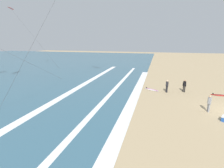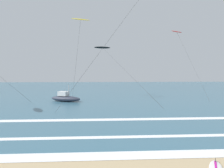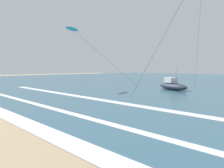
% 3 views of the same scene
% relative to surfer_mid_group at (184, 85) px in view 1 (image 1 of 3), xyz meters
% --- Properties ---
extents(wave_foam_shoreline, '(37.86, 1.06, 0.01)m').
position_rel_surfer_mid_group_xyz_m(wave_foam_shoreline, '(-6.46, 5.80, -0.94)').
color(wave_foam_shoreline, white).
rests_on(wave_foam_shoreline, ocean_surface).
extents(wave_foam_mid_break, '(44.37, 0.55, 0.01)m').
position_rel_surfer_mid_group_xyz_m(wave_foam_mid_break, '(-5.18, 8.82, -0.94)').
color(wave_foam_mid_break, white).
rests_on(wave_foam_mid_break, ocean_surface).
extents(wave_foam_outer_break, '(46.91, 0.91, 0.01)m').
position_rel_surfer_mid_group_xyz_m(wave_foam_outer_break, '(-5.55, 13.92, -0.94)').
color(wave_foam_outer_break, white).
rests_on(wave_foam_outer_break, ocean_surface).
extents(surfer_mid_group, '(0.40, 0.44, 1.60)m').
position_rel_surfer_mid_group_xyz_m(surfer_mid_group, '(0.00, 0.00, 0.00)').
color(surfer_mid_group, black).
rests_on(surfer_mid_group, ground).
extents(surfer_right_near, '(0.48, 0.34, 1.60)m').
position_rel_surfer_mid_group_xyz_m(surfer_right_near, '(-0.75, 2.13, 0.00)').
color(surfer_right_near, '#232328').
rests_on(surfer_right_near, ground).
extents(surfer_left_far, '(0.51, 0.32, 1.60)m').
position_rel_surfer_mid_group_xyz_m(surfer_left_far, '(-5.94, -1.32, 0.00)').
color(surfer_left_far, gray).
rests_on(surfer_left_far, ground).
extents(surfboard_foreground_flat, '(1.55, 2.13, 0.25)m').
position_rel_surfer_mid_group_xyz_m(surfboard_foreground_flat, '(-0.20, 3.97, -0.91)').
color(surfboard_foreground_flat, silver).
rests_on(surfboard_foreground_flat, ground).
extents(surfboard_near_water, '(0.64, 2.11, 0.25)m').
position_rel_surfer_mid_group_xyz_m(surfboard_near_water, '(-0.33, -4.06, -0.91)').
color(surfboard_near_water, red).
rests_on(surfboard_near_water, ground).
extents(kite_red_high_right, '(3.38, 10.95, 13.54)m').
position_rel_surfer_mid_group_xyz_m(kite_red_high_right, '(10.53, 35.80, 12.26)').
color(kite_red_high_right, red).
rests_on(kite_red_high_right, ground).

